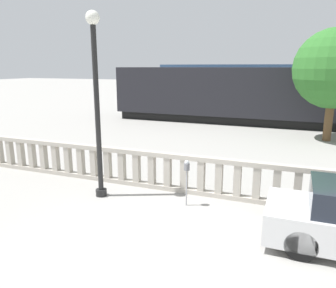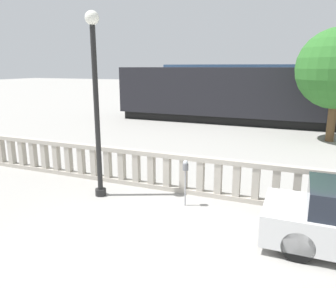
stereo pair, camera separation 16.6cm
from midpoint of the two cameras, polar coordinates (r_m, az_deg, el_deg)
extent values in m
plane|color=gray|center=(7.63, -5.37, -16.11)|extent=(160.00, 160.00, 0.00)
cube|color=#ADA599|center=(10.09, 2.32, -8.01)|extent=(15.56, 0.24, 0.14)
cube|color=#ADA599|center=(9.76, 2.38, -2.29)|extent=(15.56, 0.24, 0.14)
cube|color=#ADA599|center=(13.73, -26.12, -1.31)|extent=(0.20, 0.20, 0.91)
cube|color=#ADA599|center=(13.35, -24.56, -1.54)|extent=(0.20, 0.20, 0.91)
cube|color=#ADA599|center=(12.98, -22.92, -1.78)|extent=(0.20, 0.20, 0.91)
cube|color=#ADA599|center=(12.62, -21.18, -2.03)|extent=(0.20, 0.20, 0.91)
cube|color=#ADA599|center=(12.27, -19.34, -2.30)|extent=(0.20, 0.20, 0.91)
cube|color=#ADA599|center=(11.94, -17.39, -2.58)|extent=(0.20, 0.20, 0.91)
cube|color=#ADA599|center=(11.62, -15.33, -2.88)|extent=(0.20, 0.20, 0.91)
cube|color=#ADA599|center=(11.32, -13.16, -3.18)|extent=(0.20, 0.20, 0.91)
cube|color=#ADA599|center=(11.03, -10.87, -3.50)|extent=(0.20, 0.20, 0.91)
cube|color=#ADA599|center=(10.76, -8.46, -3.82)|extent=(0.20, 0.20, 0.91)
cube|color=#ADA599|center=(10.52, -5.93, -4.16)|extent=(0.20, 0.20, 0.91)
cube|color=#ADA599|center=(10.29, -3.28, -4.50)|extent=(0.20, 0.20, 0.91)
cube|color=#ADA599|center=(10.09, -0.52, -4.85)|extent=(0.20, 0.20, 0.91)
cube|color=#ADA599|center=(9.91, 2.35, -5.20)|extent=(0.20, 0.20, 0.91)
cube|color=#ADA599|center=(9.76, 5.32, -5.54)|extent=(0.20, 0.20, 0.91)
cube|color=#ADA599|center=(9.64, 8.37, -5.88)|extent=(0.20, 0.20, 0.91)
cube|color=#ADA599|center=(9.54, 11.51, -6.21)|extent=(0.20, 0.20, 0.91)
cube|color=#ADA599|center=(9.48, 14.69, -6.53)|extent=(0.20, 0.20, 0.91)
cube|color=#ADA599|center=(9.44, 17.92, -6.83)|extent=(0.20, 0.20, 0.91)
cube|color=#ADA599|center=(9.43, 21.17, -7.11)|extent=(0.20, 0.20, 0.91)
cube|color=#ADA599|center=(9.46, 24.42, -7.37)|extent=(0.20, 0.20, 0.91)
cylinder|color=black|center=(10.04, -12.00, -8.24)|extent=(0.32, 0.32, 0.20)
cylinder|color=black|center=(9.44, -12.71, 5.47)|extent=(0.15, 0.15, 4.61)
sphere|color=silver|center=(9.44, -13.53, 20.62)|extent=(0.38, 0.38, 0.38)
cylinder|color=#99999E|center=(9.03, 2.71, -7.64)|extent=(0.04, 0.04, 1.02)
cylinder|color=slate|center=(8.84, 2.75, -4.00)|extent=(0.16, 0.16, 0.18)
sphere|color=#B2B7BC|center=(8.80, 2.76, -3.24)|extent=(0.13, 0.13, 0.13)
cylinder|color=black|center=(7.20, 21.51, -16.04)|extent=(0.64, 0.18, 0.64)
cylinder|color=black|center=(8.59, 21.59, -11.14)|extent=(0.64, 0.18, 0.64)
cube|color=black|center=(22.62, 16.47, 3.99)|extent=(20.27, 2.42, 0.55)
cube|color=black|center=(22.41, 16.78, 8.64)|extent=(20.69, 3.03, 3.14)
cube|color=black|center=(31.61, 21.50, 6.14)|extent=(24.98, 2.29, 0.55)
cube|color=navy|center=(31.45, 21.81, 9.67)|extent=(25.49, 2.86, 3.37)
cylinder|color=brown|center=(18.61, 25.94, 3.78)|extent=(0.41, 0.41, 2.16)
sphere|color=#2D6B28|center=(18.42, 26.76, 11.64)|extent=(3.95, 3.95, 3.95)
camera|label=1|loc=(0.08, -90.43, -0.10)|focal=35.00mm
camera|label=2|loc=(0.08, 89.57, 0.10)|focal=35.00mm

